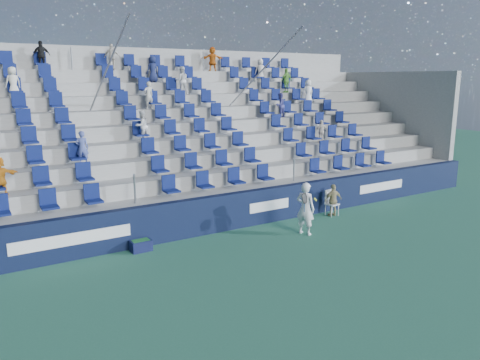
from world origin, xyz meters
name	(u,v)px	position (x,y,z in m)	size (l,w,h in m)	color
ground	(287,260)	(0.00, 0.00, 0.00)	(70.00, 70.00, 0.00)	#2F6E52
sponsor_wall	(229,211)	(0.00, 3.15, 0.60)	(24.00, 0.32, 1.20)	black
grandstand	(167,146)	(0.00, 8.24, 2.14)	(24.00, 8.17, 6.63)	#A6A6A0
tennis_player	(305,208)	(1.80, 1.45, 0.85)	(0.71, 0.73, 1.69)	white
line_judge_chair	(330,201)	(3.96, 2.65, 0.53)	(0.46, 0.48, 0.93)	white
line_judge	(333,200)	(3.96, 2.50, 0.59)	(0.69, 0.29, 1.17)	tan
ball_bin	(141,245)	(-3.19, 2.75, 0.18)	(0.60, 0.40, 0.33)	#10153A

